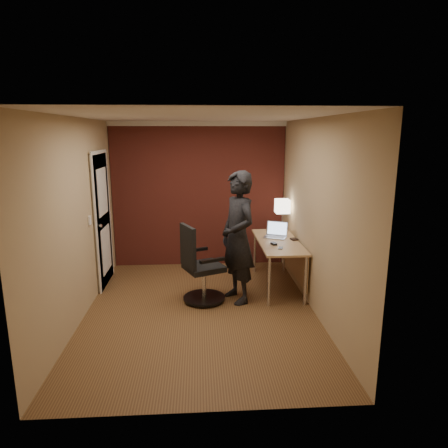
{
  "coord_description": "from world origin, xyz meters",
  "views": [
    {
      "loc": [
        -0.0,
        -4.94,
        2.31
      ],
      "look_at": [
        0.35,
        0.55,
        1.05
      ],
      "focal_mm": 32.0,
      "sensor_mm": 36.0,
      "label": 1
    }
  ],
  "objects": [
    {
      "name": "mouse",
      "position": [
        1.07,
        0.55,
        0.75
      ],
      "size": [
        0.09,
        0.11,
        0.03
      ],
      "primitive_type": "cube",
      "rotation": [
        0.0,
        0.0,
        0.33
      ],
      "color": "black",
      "rests_on": "desk"
    },
    {
      "name": "desk",
      "position": [
        1.25,
        0.77,
        0.6
      ],
      "size": [
        0.6,
        1.5,
        0.73
      ],
      "color": "tan",
      "rests_on": "ground"
    },
    {
      "name": "office_chair",
      "position": [
        -0.01,
        0.28,
        0.48
      ],
      "size": [
        0.64,
        0.69,
        1.08
      ],
      "color": "black",
      "rests_on": "ground"
    },
    {
      "name": "laptop",
      "position": [
        1.19,
        1.0,
        0.79
      ],
      "size": [
        0.41,
        0.37,
        0.23
      ],
      "color": "silver",
      "rests_on": "desk"
    },
    {
      "name": "room",
      "position": [
        -0.27,
        1.54,
        1.37
      ],
      "size": [
        4.0,
        4.0,
        4.0
      ],
      "color": "brown",
      "rests_on": "ground"
    },
    {
      "name": "phone",
      "position": [
        1.13,
        0.37,
        0.73
      ],
      "size": [
        0.09,
        0.13,
        0.01
      ],
      "primitive_type": "cube",
      "rotation": [
        0.0,
        0.0,
        -0.3
      ],
      "color": "black",
      "rests_on": "desk"
    },
    {
      "name": "person",
      "position": [
        0.53,
        0.31,
        0.91
      ],
      "size": [
        0.67,
        0.78,
        1.82
      ],
      "primitive_type": "imported",
      "rotation": [
        0.0,
        0.0,
        -1.15
      ],
      "color": "black",
      "rests_on": "ground"
    },
    {
      "name": "wallet",
      "position": [
        1.43,
        0.8,
        0.74
      ],
      "size": [
        0.11,
        0.13,
        0.02
      ],
      "primitive_type": "cube",
      "rotation": [
        0.0,
        0.0,
        0.25
      ],
      "color": "black",
      "rests_on": "desk"
    },
    {
      "name": "desk_lamp",
      "position": [
        1.35,
        1.33,
        1.15
      ],
      "size": [
        0.22,
        0.22,
        0.54
      ],
      "color": "silver",
      "rests_on": "desk"
    }
  ]
}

